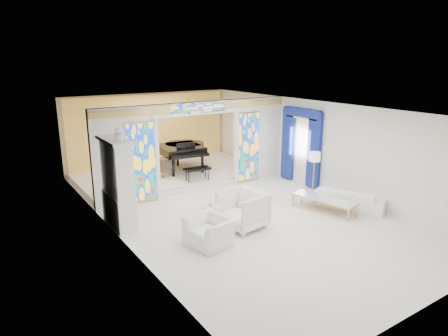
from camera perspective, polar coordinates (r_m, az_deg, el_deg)
floor at (r=12.04m, az=1.11°, el=-5.76°), size 12.00×12.00×0.00m
ceiling at (r=11.31m, az=1.19°, el=8.57°), size 7.00×12.00×0.02m
wall_back at (r=16.76m, az=-10.59°, el=5.36°), size 7.00×0.02×3.00m
wall_front at (r=7.69m, az=27.65°, el=-8.15°), size 7.00×0.02×3.00m
wall_left at (r=10.09m, az=-15.47°, el=-1.54°), size 0.02×12.00×3.00m
wall_right at (r=13.82m, az=13.22°, el=3.11°), size 0.02×12.00×3.00m
partition_wall at (r=13.20m, az=-3.76°, el=3.60°), size 7.00×0.22×3.00m
stained_glass_left at (r=12.33m, az=-11.71°, el=0.78°), size 0.90×0.04×2.40m
stained_glass_right at (r=14.27m, az=3.57°, el=3.05°), size 0.90×0.04×2.40m
stained_glass_transom at (r=12.92m, az=-3.62°, el=8.59°), size 2.00×0.04×0.34m
alcove_platform at (r=15.39m, az=-7.55°, el=-0.80°), size 6.80×3.80×0.18m
gold_curtain_back at (r=16.66m, az=-10.43°, el=5.31°), size 6.70×0.10×2.90m
chandelier at (r=14.89m, az=-7.02°, el=8.36°), size 0.48×0.48×0.30m
blue_drapes at (r=14.21m, az=10.93°, el=3.89°), size 0.14×1.85×2.65m
china_cabinet at (r=10.81m, az=-14.92°, el=-2.21°), size 0.56×1.46×2.72m
armchair_left at (r=9.69m, az=-2.06°, el=-8.99°), size 1.10×1.21×0.69m
armchair_right at (r=10.56m, az=2.72°, el=-6.00°), size 1.24×1.22×0.99m
sofa at (r=12.53m, az=17.44°, el=-4.16°), size 1.60×2.22×0.60m
side_table at (r=10.43m, az=-1.87°, el=-6.57°), size 0.64×0.64×0.67m
vase at (r=10.32m, az=-1.89°, el=-4.93°), size 0.20×0.20×0.17m
coffee_table at (r=11.99m, az=14.07°, el=-4.34°), size 1.02×1.99×0.43m
floor_lamp at (r=13.00m, az=12.80°, el=1.28°), size 0.42×0.42×1.48m
grand_piano at (r=15.49m, az=-5.88°, el=2.73°), size 2.04×2.98×1.17m
tv_console at (r=14.64m, az=-8.23°, el=0.48°), size 0.62×0.45×0.67m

